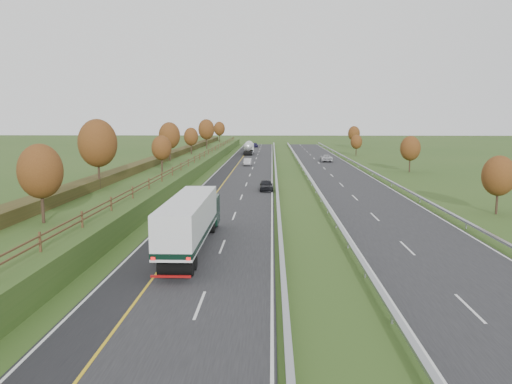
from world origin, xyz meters
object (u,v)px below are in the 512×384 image
car_silver_mid (248,162)px  car_oncoming (326,158)px  car_dark_near (266,185)px  car_small_far (255,145)px  road_tanker (249,147)px  box_lorry (191,220)px

car_silver_mid → car_oncoming: car_oncoming is taller
car_dark_near → car_small_far: (-4.96, 100.88, -0.07)m
car_silver_mid → road_tanker: bearing=92.9°
car_dark_near → car_oncoming: size_ratio=0.80×
box_lorry → car_dark_near: box_lorry is taller
box_lorry → car_small_far: size_ratio=3.50×
car_oncoming → car_dark_near: bearing=75.6°
car_small_far → car_silver_mid: bearing=-93.5°
box_lorry → car_oncoming: (18.18, 76.42, -1.53)m
box_lorry → car_silver_mid: bearing=89.2°
car_oncoming → road_tanker: bearing=-48.6°
car_small_far → box_lorry: bearing=-94.2°
box_lorry → car_oncoming: bearing=76.6°
car_small_far → car_oncoming: bearing=-76.1°
road_tanker → car_oncoming: bearing=-50.2°
car_silver_mid → car_oncoming: size_ratio=0.80×
box_lorry → car_small_far: 131.66m
road_tanker → car_dark_near: bearing=-85.4°
road_tanker → car_dark_near: road_tanker is taller
road_tanker → car_silver_mid: 31.90m
box_lorry → car_dark_near: size_ratio=3.73×
car_small_far → car_oncoming: (17.94, -55.23, 0.09)m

